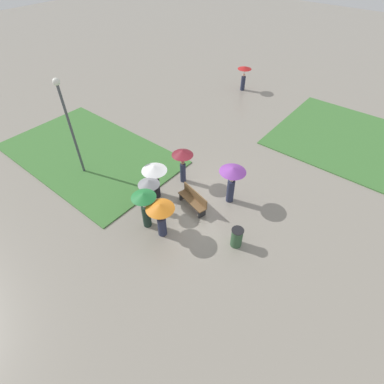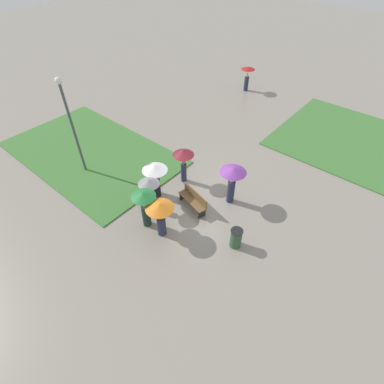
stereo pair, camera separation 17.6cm
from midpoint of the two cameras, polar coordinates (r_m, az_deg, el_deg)
The scene contains 13 objects.
ground_plane at distance 14.29m, azimuth 2.01°, elevation -1.07°, with size 90.00×90.00×0.00m, color gray.
lawn_patch_near at distance 17.96m, azimuth -18.33°, elevation 7.13°, with size 9.96×6.04×0.06m.
lawn_patch_far at distance 20.43m, azimuth 29.33°, elevation 8.14°, with size 8.89×7.66×0.06m.
park_bench at distance 13.53m, azimuth 0.66°, elevation -1.42°, with size 1.68×0.79×0.90m.
lamp_post at distance 15.13m, azimuth -21.99°, elevation 13.18°, with size 0.32×0.32×4.97m.
trash_bin at distance 12.21m, azimuth 8.78°, elevation -8.66°, with size 0.50×0.50×0.90m.
crowd_person_white at distance 13.59m, azimuth -6.66°, elevation 3.55°, with size 1.15×1.15×1.82m.
crowd_person_grey at distance 13.01m, azimuth -7.69°, elevation 0.62°, with size 0.95×0.95×1.76m.
crowd_person_maroon at distance 14.29m, azimuth -1.30°, elevation 6.65°, with size 1.03×1.03×1.88m.
crowd_person_green at distance 12.33m, azimuth -8.65°, elevation -2.13°, with size 1.02×1.02×1.87m.
crowd_person_purple at distance 13.30m, azimuth 8.09°, elevation 2.76°, with size 1.19×1.19×1.95m.
crowd_person_orange at distance 11.89m, azimuth -5.67°, elevation -3.82°, with size 1.16×1.16×1.76m.
lone_walker_far_path at distance 24.13m, azimuth 10.74°, elevation 21.25°, with size 1.02×1.02×1.78m.
Camera 2 is at (6.30, -8.12, 9.93)m, focal length 28.00 mm.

